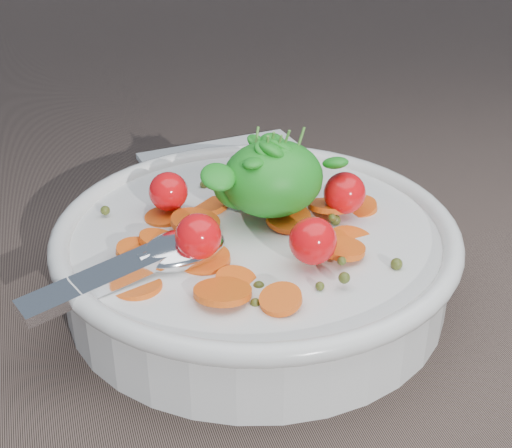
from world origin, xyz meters
name	(u,v)px	position (x,y,z in m)	size (l,w,h in m)	color
ground	(269,280)	(0.00, 0.00, 0.00)	(6.00, 6.00, 0.00)	brown
bowl	(256,253)	(-0.01, -0.01, 0.03)	(0.30, 0.28, 0.12)	silver
napkin	(237,169)	(0.03, 0.18, 0.00)	(0.16, 0.14, 0.01)	white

